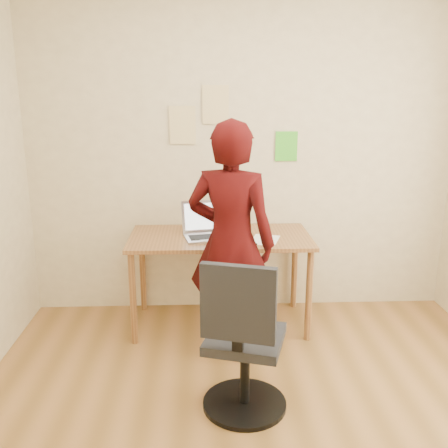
{
  "coord_description": "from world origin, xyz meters",
  "views": [
    {
      "loc": [
        -0.31,
        -2.33,
        1.83
      ],
      "look_at": [
        -0.18,
        0.95,
        0.95
      ],
      "focal_mm": 40.0,
      "sensor_mm": 36.0,
      "label": 1
    }
  ],
  "objects_px": {
    "laptop": "(207,230)",
    "person": "(231,243)",
    "office_chair": "(243,349)",
    "phone": "(248,243)",
    "desk": "(220,247)"
  },
  "relations": [
    {
      "from": "desk",
      "to": "laptop",
      "type": "xyz_separation_m",
      "value": [
        -0.1,
        -0.01,
        0.14
      ]
    },
    {
      "from": "phone",
      "to": "person",
      "type": "bearing_deg",
      "value": -153.67
    },
    {
      "from": "office_chair",
      "to": "laptop",
      "type": "bearing_deg",
      "value": 115.84
    },
    {
      "from": "office_chair",
      "to": "phone",
      "type": "bearing_deg",
      "value": 100.0
    },
    {
      "from": "laptop",
      "to": "office_chair",
      "type": "height_order",
      "value": "laptop"
    },
    {
      "from": "laptop",
      "to": "person",
      "type": "distance_m",
      "value": 0.5
    },
    {
      "from": "phone",
      "to": "person",
      "type": "xyz_separation_m",
      "value": [
        -0.14,
        -0.28,
        0.09
      ]
    },
    {
      "from": "laptop",
      "to": "phone",
      "type": "height_order",
      "value": "laptop"
    },
    {
      "from": "desk",
      "to": "phone",
      "type": "bearing_deg",
      "value": -46.3
    },
    {
      "from": "laptop",
      "to": "office_chair",
      "type": "xyz_separation_m",
      "value": [
        0.19,
        -1.15,
        -0.38
      ]
    },
    {
      "from": "desk",
      "to": "person",
      "type": "xyz_separation_m",
      "value": [
        0.06,
        -0.49,
        0.18
      ]
    },
    {
      "from": "laptop",
      "to": "person",
      "type": "bearing_deg",
      "value": -83.53
    },
    {
      "from": "laptop",
      "to": "office_chair",
      "type": "distance_m",
      "value": 1.23
    },
    {
      "from": "person",
      "to": "office_chair",
      "type": "bearing_deg",
      "value": 110.98
    },
    {
      "from": "office_chair",
      "to": "person",
      "type": "xyz_separation_m",
      "value": [
        -0.03,
        0.68,
        0.42
      ]
    }
  ]
}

